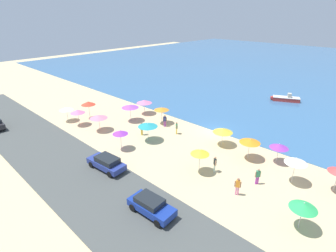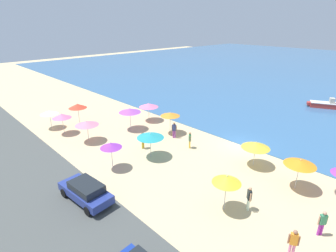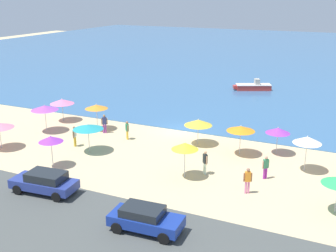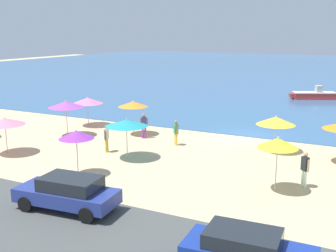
% 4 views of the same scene
% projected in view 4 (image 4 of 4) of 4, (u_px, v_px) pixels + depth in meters
% --- Properties ---
extents(ground_plane, '(160.00, 160.00, 0.00)m').
position_uv_depth(ground_plane, '(244.00, 137.00, 29.61)').
color(ground_plane, '#CFB888').
extents(sea, '(150.00, 110.00, 0.05)m').
position_uv_depth(sea, '(332.00, 71.00, 77.48)').
color(sea, '#376595').
rests_on(sea, ground_plane).
extents(beach_umbrella_0, '(2.49, 2.49, 2.56)m').
position_uv_depth(beach_umbrella_0, '(66.00, 104.00, 29.33)').
color(beach_umbrella_0, '#B2B2B7').
rests_on(beach_umbrella_0, ground_plane).
extents(beach_umbrella_2, '(2.38, 2.38, 2.26)m').
position_uv_depth(beach_umbrella_2, '(5.00, 121.00, 25.13)').
color(beach_umbrella_2, '#B2B2B7').
rests_on(beach_umbrella_2, ground_plane).
extents(beach_umbrella_3, '(2.12, 2.12, 2.49)m').
position_uv_depth(beach_umbrella_3, '(133.00, 104.00, 29.72)').
color(beach_umbrella_3, '#B2B2B7').
rests_on(beach_umbrella_3, ground_plane).
extents(beach_umbrella_4, '(1.79, 1.79, 2.44)m').
position_uv_depth(beach_umbrella_4, '(76.00, 135.00, 21.25)').
color(beach_umbrella_4, '#B2B2B7').
rests_on(beach_umbrella_4, ground_plane).
extents(beach_umbrella_7, '(1.87, 1.87, 2.62)m').
position_uv_depth(beach_umbrella_7, '(278.00, 143.00, 19.06)').
color(beach_umbrella_7, '#B2B2B7').
rests_on(beach_umbrella_7, ground_plane).
extents(beach_umbrella_9, '(2.36, 2.36, 2.26)m').
position_uv_depth(beach_umbrella_9, '(276.00, 121.00, 25.58)').
color(beach_umbrella_9, '#B2B2B7').
rests_on(beach_umbrella_9, ground_plane).
extents(beach_umbrella_14, '(2.39, 2.39, 2.29)m').
position_uv_depth(beach_umbrella_14, '(88.00, 101.00, 32.65)').
color(beach_umbrella_14, '#B2B2B7').
rests_on(beach_umbrella_14, ground_plane).
extents(beach_umbrella_15, '(2.43, 2.43, 2.37)m').
position_uv_depth(beach_umbrella_15, '(127.00, 123.00, 24.14)').
color(beach_umbrella_15, '#B2B2B7').
rests_on(beach_umbrella_15, ground_plane).
extents(bather_1, '(0.43, 0.42, 1.75)m').
position_uv_depth(bather_1, '(305.00, 167.00, 19.84)').
color(bather_1, white).
rests_on(bather_1, ground_plane).
extents(bather_2, '(0.43, 0.42, 1.65)m').
position_uv_depth(bather_2, '(176.00, 131.00, 27.24)').
color(bather_2, yellow).
rests_on(bather_2, ground_plane).
extents(bather_4, '(0.50, 0.37, 1.76)m').
position_uv_depth(bather_4, '(144.00, 124.00, 28.96)').
color(bather_4, purple).
rests_on(bather_4, ground_plane).
extents(bather_5, '(0.31, 0.55, 1.72)m').
position_uv_depth(bather_5, '(106.00, 137.00, 25.68)').
color(bather_5, gold).
rests_on(bather_5, ground_plane).
extents(parked_car_0, '(4.40, 2.14, 1.43)m').
position_uv_depth(parked_car_0, '(68.00, 192.00, 17.23)').
color(parked_car_0, navy).
rests_on(parked_car_0, coastal_road).
extents(parked_car_2, '(4.05, 1.99, 1.38)m').
position_uv_depth(parked_car_2, '(247.00, 252.00, 12.63)').
color(parked_car_2, navy).
rests_on(parked_car_2, coastal_road).
extents(skiff_nearshore, '(4.91, 3.32, 1.46)m').
position_uv_depth(skiff_nearshore, '(314.00, 95.00, 45.71)').
color(skiff_nearshore, '#BD352E').
rests_on(skiff_nearshore, sea).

